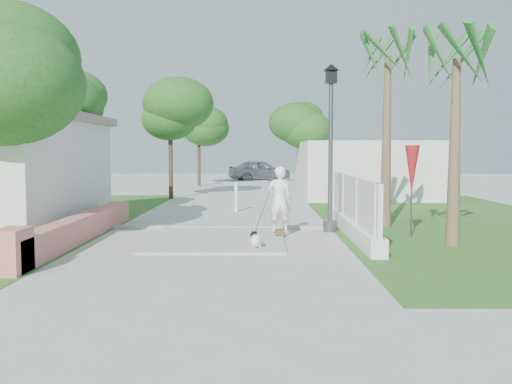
{
  "coord_description": "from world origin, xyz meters",
  "views": [
    {
      "loc": [
        1.04,
        -9.64,
        2.14
      ],
      "look_at": [
        0.93,
        5.0,
        1.1
      ],
      "focal_mm": 40.0,
      "sensor_mm": 36.0,
      "label": 1
    }
  ],
  "objects_px": {
    "bollard": "(236,197)",
    "dog": "(256,240)",
    "patio_umbrella": "(412,170)",
    "skateboarder": "(270,206)",
    "parked_car": "(260,170)",
    "street_lamp": "(331,141)"
  },
  "relations": [
    {
      "from": "street_lamp",
      "to": "skateboarder",
      "type": "relative_size",
      "value": 1.89
    },
    {
      "from": "street_lamp",
      "to": "parked_car",
      "type": "bearing_deg",
      "value": 94.08
    },
    {
      "from": "bollard",
      "to": "dog",
      "type": "bearing_deg",
      "value": -84.23
    },
    {
      "from": "skateboarder",
      "to": "dog",
      "type": "bearing_deg",
      "value": 75.74
    },
    {
      "from": "patio_umbrella",
      "to": "dog",
      "type": "bearing_deg",
      "value": -154.51
    },
    {
      "from": "patio_umbrella",
      "to": "bollard",
      "type": "bearing_deg",
      "value": 129.91
    },
    {
      "from": "skateboarder",
      "to": "parked_car",
      "type": "height_order",
      "value": "skateboarder"
    },
    {
      "from": "bollard",
      "to": "skateboarder",
      "type": "relative_size",
      "value": 0.46
    },
    {
      "from": "dog",
      "to": "parked_car",
      "type": "height_order",
      "value": "parked_car"
    },
    {
      "from": "patio_umbrella",
      "to": "parked_car",
      "type": "height_order",
      "value": "patio_umbrella"
    },
    {
      "from": "skateboarder",
      "to": "patio_umbrella",
      "type": "bearing_deg",
      "value": -177.01
    },
    {
      "from": "street_lamp",
      "to": "patio_umbrella",
      "type": "relative_size",
      "value": 1.93
    },
    {
      "from": "patio_umbrella",
      "to": "dog",
      "type": "distance_m",
      "value": 4.52
    },
    {
      "from": "skateboarder",
      "to": "bollard",
      "type": "bearing_deg",
      "value": -81.11
    },
    {
      "from": "bollard",
      "to": "dog",
      "type": "height_order",
      "value": "bollard"
    },
    {
      "from": "street_lamp",
      "to": "skateboarder",
      "type": "distance_m",
      "value": 2.62
    },
    {
      "from": "parked_car",
      "to": "bollard",
      "type": "bearing_deg",
      "value": 160.79
    },
    {
      "from": "street_lamp",
      "to": "dog",
      "type": "relative_size",
      "value": 7.54
    },
    {
      "from": "patio_umbrella",
      "to": "parked_car",
      "type": "distance_m",
      "value": 27.93
    },
    {
      "from": "bollard",
      "to": "patio_umbrella",
      "type": "height_order",
      "value": "patio_umbrella"
    },
    {
      "from": "bollard",
      "to": "patio_umbrella",
      "type": "distance_m",
      "value": 7.25
    },
    {
      "from": "bollard",
      "to": "dog",
      "type": "distance_m",
      "value": 7.39
    }
  ]
}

